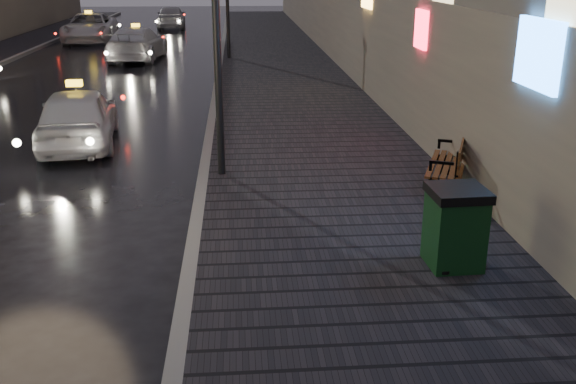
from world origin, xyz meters
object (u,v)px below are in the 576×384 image
trash_bin (455,227)px  taxi_near (78,116)px  taxi_far (90,28)px  bench (451,163)px  taxi_mid (137,44)px  car_far (171,17)px

trash_bin → taxi_near: 9.45m
trash_bin → taxi_far: (-10.47, 27.95, 0.04)m
trash_bin → taxi_far: taxi_far is taller
bench → taxi_near: 8.31m
taxi_mid → taxi_far: taxi_far is taller
car_far → taxi_near: bearing=88.0°
trash_bin → car_far: (-6.90, 35.15, 0.03)m
bench → taxi_far: 27.38m
taxi_near → taxi_mid: size_ratio=0.83×
bench → trash_bin: 3.21m
trash_bin → taxi_mid: (-7.02, 20.80, 0.00)m
taxi_near → car_far: size_ratio=0.93×
bench → taxi_near: taxi_near is taller
car_far → taxi_mid: bearing=86.4°
bench → taxi_far: bearing=137.2°
bench → car_far: bearing=126.3°
bench → trash_bin: trash_bin is taller
taxi_near → car_far: bearing=-96.0°
taxi_mid → trash_bin: bearing=113.4°
bench → taxi_mid: 19.44m
trash_bin → car_far: 35.82m
trash_bin → taxi_far: size_ratio=0.20×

